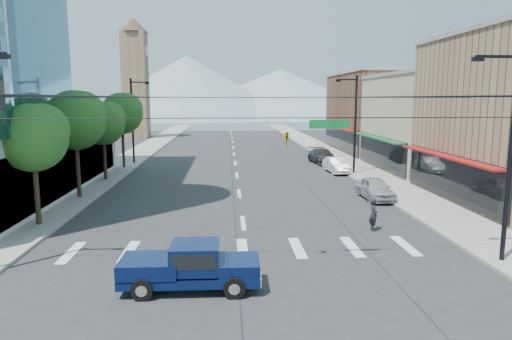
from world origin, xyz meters
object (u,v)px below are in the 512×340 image
object	(u,v)px
pickup_truck	(190,266)
pedestrian	(373,214)
parked_car_near	(375,189)
parked_car_mid	(336,165)
parked_car_far	(322,156)

from	to	relation	value
pickup_truck	pedestrian	world-z (taller)	pedestrian
pickup_truck	parked_car_near	distance (m)	18.54
pedestrian	parked_car_near	distance (m)	7.86
parked_car_near	parked_car_mid	distance (m)	11.37
parked_car_far	pedestrian	bearing A→B (deg)	-101.74
pickup_truck	parked_car_far	size ratio (longest dim) A/B	0.97
pedestrian	parked_car_far	bearing A→B (deg)	-8.77
pickup_truck	parked_car_mid	world-z (taller)	pickup_truck
pickup_truck	parked_car_mid	distance (m)	28.30
pickup_truck	parked_car_far	xyz separation A→B (m)	(11.67, 32.18, -0.14)
pedestrian	parked_car_near	bearing A→B (deg)	-21.94
parked_car_near	parked_car_mid	world-z (taller)	parked_car_near
parked_car_mid	parked_car_far	bearing A→B (deg)	86.35
pickup_truck	parked_car_mid	size ratio (longest dim) A/B	1.18
parked_car_mid	parked_car_far	world-z (taller)	parked_car_far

